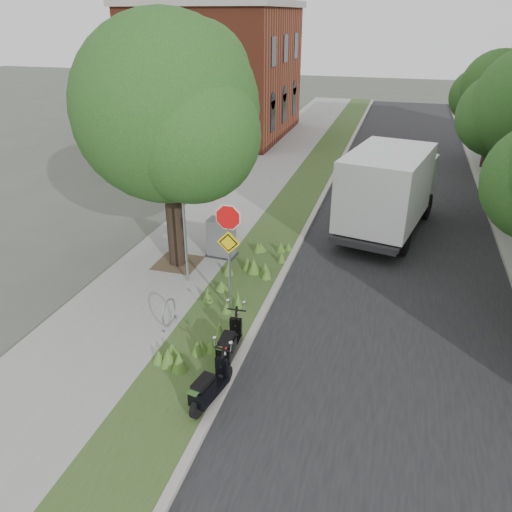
# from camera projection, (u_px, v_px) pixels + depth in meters

# --- Properties ---
(ground) EXTENTS (120.00, 120.00, 0.00)m
(ground) POSITION_uv_depth(u_px,v_px,m) (274.00, 332.00, 13.12)
(ground) COLOR #4C5147
(ground) RESTS_ON ground
(sidewalk_near) EXTENTS (3.50, 60.00, 0.12)m
(sidewalk_near) POSITION_uv_depth(u_px,v_px,m) (238.00, 195.00, 22.79)
(sidewalk_near) COLOR gray
(sidewalk_near) RESTS_ON ground
(verge) EXTENTS (2.00, 60.00, 0.12)m
(verge) POSITION_uv_depth(u_px,v_px,m) (297.00, 201.00, 22.10)
(verge) COLOR #314A1F
(verge) RESTS_ON ground
(kerb_near) EXTENTS (0.20, 60.00, 0.13)m
(kerb_near) POSITION_uv_depth(u_px,v_px,m) (319.00, 203.00, 21.85)
(kerb_near) COLOR #9E9991
(kerb_near) RESTS_ON ground
(road) EXTENTS (7.00, 60.00, 0.01)m
(road) POSITION_uv_depth(u_px,v_px,m) (402.00, 213.00, 20.99)
(road) COLOR black
(road) RESTS_ON ground
(kerb_far) EXTENTS (0.20, 60.00, 0.13)m
(kerb_far) POSITION_uv_depth(u_px,v_px,m) (492.00, 220.00, 20.09)
(kerb_far) COLOR #9E9991
(kerb_far) RESTS_ON ground
(street_tree_main) EXTENTS (6.21, 5.54, 7.66)m
(street_tree_main) POSITION_uv_depth(u_px,v_px,m) (165.00, 118.00, 14.51)
(street_tree_main) COLOR black
(street_tree_main) RESTS_ON ground
(bare_post) EXTENTS (0.08, 0.08, 4.00)m
(bare_post) POSITION_uv_depth(u_px,v_px,m) (184.00, 220.00, 14.55)
(bare_post) COLOR #A5A8AD
(bare_post) RESTS_ON ground
(bike_hoop) EXTENTS (0.06, 0.78, 0.77)m
(bike_hoop) POSITION_uv_depth(u_px,v_px,m) (169.00, 313.00, 13.06)
(bike_hoop) COLOR #A5A8AD
(bike_hoop) RESTS_ON ground
(sign_assembly) EXTENTS (0.94, 0.08, 3.22)m
(sign_assembly) POSITION_uv_depth(u_px,v_px,m) (229.00, 237.00, 12.95)
(sign_assembly) COLOR #A5A8AD
(sign_assembly) RESTS_ON ground
(brick_building) EXTENTS (9.40, 10.40, 8.30)m
(brick_building) POSITION_uv_depth(u_px,v_px,m) (218.00, 70.00, 32.65)
(brick_building) COLOR maroon
(brick_building) RESTS_ON ground
(far_tree_c) EXTENTS (4.37, 3.89, 5.93)m
(far_tree_c) POSITION_uv_depth(u_px,v_px,m) (497.00, 92.00, 25.21)
(far_tree_c) COLOR black
(far_tree_c) RESTS_ON ground
(scooter_near) EXTENTS (0.36, 1.61, 0.77)m
(scooter_near) POSITION_uv_depth(u_px,v_px,m) (229.00, 347.00, 11.71)
(scooter_near) COLOR black
(scooter_near) RESTS_ON ground
(scooter_far) EXTENTS (0.52, 1.58, 0.76)m
(scooter_far) POSITION_uv_depth(u_px,v_px,m) (207.00, 391.00, 10.37)
(scooter_far) COLOR black
(scooter_far) RESTS_ON ground
(box_truck) EXTENTS (3.56, 6.46, 2.77)m
(box_truck) POSITION_uv_depth(u_px,v_px,m) (389.00, 187.00, 18.35)
(box_truck) COLOR #262628
(box_truck) RESTS_ON ground
(utility_cabinet) EXTENTS (1.02, 0.71, 1.30)m
(utility_cabinet) POSITION_uv_depth(u_px,v_px,m) (221.00, 238.00, 16.75)
(utility_cabinet) COLOR #262628
(utility_cabinet) RESTS_ON ground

